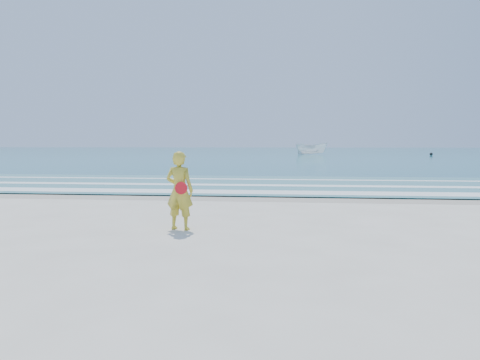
# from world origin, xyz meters

# --- Properties ---
(ground) EXTENTS (400.00, 400.00, 0.00)m
(ground) POSITION_xyz_m (0.00, 0.00, 0.00)
(ground) COLOR silver
(ground) RESTS_ON ground
(wet_sand) EXTENTS (400.00, 2.40, 0.00)m
(wet_sand) POSITION_xyz_m (0.00, 9.00, 0.00)
(wet_sand) COLOR #B2A893
(wet_sand) RESTS_ON ground
(ocean) EXTENTS (400.00, 190.00, 0.04)m
(ocean) POSITION_xyz_m (0.00, 105.00, 0.02)
(ocean) COLOR #19727F
(ocean) RESTS_ON ground
(shallow) EXTENTS (400.00, 10.00, 0.01)m
(shallow) POSITION_xyz_m (0.00, 14.00, 0.04)
(shallow) COLOR #59B7AD
(shallow) RESTS_ON ocean
(foam_near) EXTENTS (400.00, 1.40, 0.01)m
(foam_near) POSITION_xyz_m (0.00, 10.30, 0.05)
(foam_near) COLOR white
(foam_near) RESTS_ON shallow
(foam_mid) EXTENTS (400.00, 0.90, 0.01)m
(foam_mid) POSITION_xyz_m (0.00, 13.20, 0.05)
(foam_mid) COLOR white
(foam_mid) RESTS_ON shallow
(foam_far) EXTENTS (400.00, 0.60, 0.01)m
(foam_far) POSITION_xyz_m (0.00, 16.50, 0.05)
(foam_far) COLOR white
(foam_far) RESTS_ON shallow
(boat) EXTENTS (5.30, 2.27, 2.01)m
(boat) POSITION_xyz_m (4.16, 70.93, 1.04)
(boat) COLOR white
(boat) RESTS_ON ocean
(buoy) EXTENTS (0.45, 0.45, 0.45)m
(buoy) POSITION_xyz_m (21.83, 66.28, 0.27)
(buoy) COLOR black
(buoy) RESTS_ON ocean
(woman) EXTENTS (0.69, 0.52, 1.71)m
(woman) POSITION_xyz_m (-1.38, 2.78, 0.85)
(woman) COLOR gold
(woman) RESTS_ON ground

